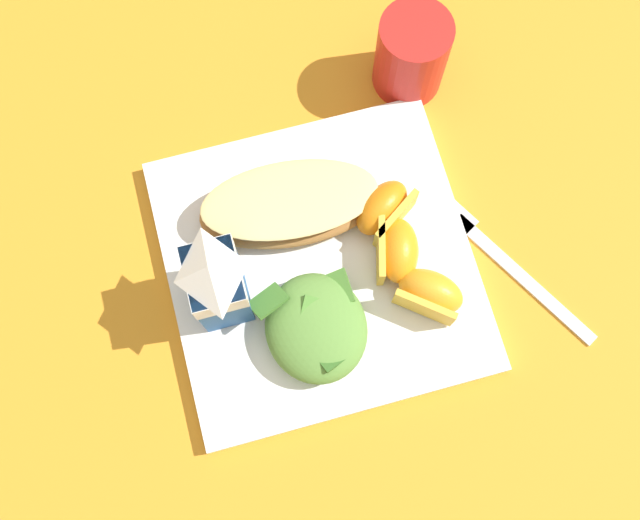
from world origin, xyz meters
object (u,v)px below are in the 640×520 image
object	(u,v)px
orange_wedge_front	(430,293)
white_plate	(320,265)
orange_wedge_rear	(383,209)
cheesy_pizza_bread	(290,204)
orange_wedge_middle	(397,251)
drinking_red_cup	(411,55)
metal_fork	(504,260)
green_salad_pile	(316,328)
milk_carton	(216,282)

from	to	relation	value
orange_wedge_front	white_plate	bearing A→B (deg)	56.02
orange_wedge_front	orange_wedge_rear	bearing A→B (deg)	11.40
orange_wedge_rear	orange_wedge_front	bearing A→B (deg)	-168.60
cheesy_pizza_bread	orange_wedge_middle	distance (m)	0.11
white_plate	orange_wedge_middle	distance (m)	0.07
cheesy_pizza_bread	orange_wedge_middle	world-z (taller)	orange_wedge_middle
orange_wedge_middle	drinking_red_cup	xyz separation A→B (m)	(0.18, -0.07, 0.01)
orange_wedge_middle	metal_fork	distance (m)	0.11
green_salad_pile	metal_fork	size ratio (longest dim) A/B	0.58
cheesy_pizza_bread	orange_wedge_front	xyz separation A→B (m)	(-0.11, -0.10, 0.00)
white_plate	orange_wedge_rear	xyz separation A→B (m)	(0.03, -0.07, 0.03)
milk_carton	metal_fork	size ratio (longest dim) A/B	0.64
milk_carton	orange_wedge_front	world-z (taller)	milk_carton
cheesy_pizza_bread	orange_wedge_middle	bearing A→B (deg)	-129.96
orange_wedge_front	orange_wedge_middle	xyz separation A→B (m)	(0.05, 0.02, 0.00)
green_salad_pile	drinking_red_cup	world-z (taller)	drinking_red_cup
orange_wedge_front	drinking_red_cup	world-z (taller)	drinking_red_cup
orange_wedge_middle	metal_fork	world-z (taller)	orange_wedge_middle
orange_wedge_front	green_salad_pile	bearing A→B (deg)	91.88
orange_wedge_front	drinking_red_cup	distance (m)	0.23
orange_wedge_rear	cheesy_pizza_bread	bearing A→B (deg)	71.45
cheesy_pizza_bread	drinking_red_cup	xyz separation A→B (m)	(0.11, -0.15, 0.01)
orange_wedge_rear	milk_carton	bearing A→B (deg)	103.14
milk_carton	drinking_red_cup	xyz separation A→B (m)	(0.18, -0.23, -0.03)
orange_wedge_front	drinking_red_cup	size ratio (longest dim) A/B	0.77
cheesy_pizza_bread	orange_wedge_rear	bearing A→B (deg)	-108.55
green_salad_pile	white_plate	bearing A→B (deg)	-18.20
white_plate	milk_carton	size ratio (longest dim) A/B	2.55
green_salad_pile	drinking_red_cup	distance (m)	0.28
milk_carton	green_salad_pile	bearing A→B (deg)	-126.10
green_salad_pile	orange_wedge_rear	distance (m)	0.13
white_plate	orange_wedge_rear	bearing A→B (deg)	-67.02
green_salad_pile	metal_fork	world-z (taller)	green_salad_pile
cheesy_pizza_bread	green_salad_pile	size ratio (longest dim) A/B	1.77
white_plate	orange_wedge_front	distance (m)	0.11
orange_wedge_middle	white_plate	bearing A→B (deg)	79.87
white_plate	orange_wedge_rear	distance (m)	0.08
green_salad_pile	drinking_red_cup	size ratio (longest dim) A/B	1.11
white_plate	milk_carton	distance (m)	0.11
orange_wedge_front	cheesy_pizza_bread	bearing A→B (deg)	40.99
cheesy_pizza_bread	orange_wedge_front	world-z (taller)	orange_wedge_front
milk_carton	drinking_red_cup	bearing A→B (deg)	-52.17
milk_carton	white_plate	bearing A→B (deg)	-84.71
white_plate	green_salad_pile	world-z (taller)	green_salad_pile
white_plate	cheesy_pizza_bread	xyz separation A→B (m)	(0.06, 0.01, 0.03)
white_plate	cheesy_pizza_bread	world-z (taller)	cheesy_pizza_bread
white_plate	orange_wedge_front	bearing A→B (deg)	-123.98
metal_fork	drinking_red_cup	bearing A→B (deg)	8.93
orange_wedge_rear	drinking_red_cup	size ratio (longest dim) A/B	0.77
milk_carton	drinking_red_cup	size ratio (longest dim) A/B	1.22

